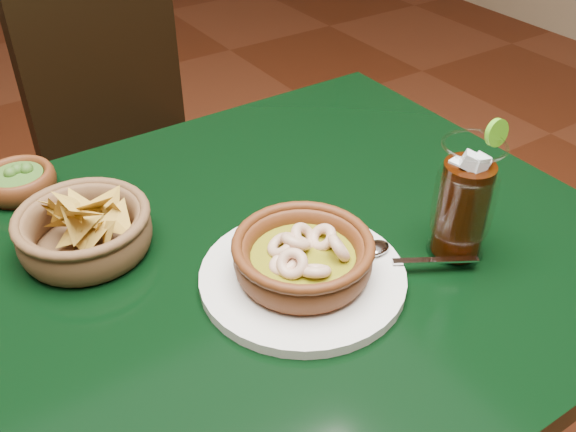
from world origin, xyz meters
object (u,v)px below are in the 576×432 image
chip_basket (85,230)px  shrimp_plate (303,262)px  dining_table (196,334)px  cola_drink (464,201)px  dining_chair (147,158)px

chip_basket → shrimp_plate: bearing=-46.3°
chip_basket → dining_table: bearing=-58.0°
cola_drink → shrimp_plate: bearing=162.8°
dining_table → cola_drink: (0.33, -0.15, 0.18)m
cola_drink → chip_basket: bearing=145.8°
shrimp_plate → chip_basket: chip_basket is taller
dining_table → dining_chair: size_ratio=1.29×
chip_basket → cola_drink: bearing=-34.2°
dining_chair → chip_basket: size_ratio=4.34×
shrimp_plate → dining_table: bearing=146.5°
dining_table → dining_chair: (0.22, 0.71, -0.14)m
chip_basket → cola_drink: (0.42, -0.28, 0.05)m
dining_table → dining_chair: 0.75m
dining_table → shrimp_plate: size_ratio=3.54×
cola_drink → dining_table: bearing=156.2°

